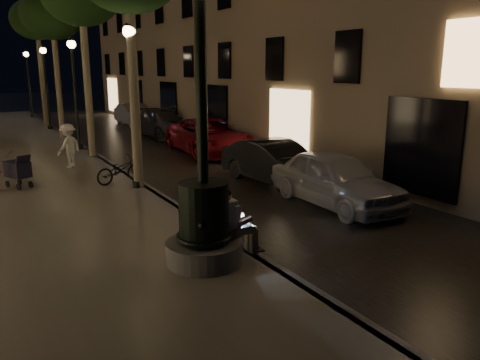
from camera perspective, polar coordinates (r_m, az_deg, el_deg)
ground at (r=21.03m, az=-17.56°, el=2.80°), size 120.00×120.00×0.00m
cobble_lane at (r=21.87m, az=-9.89°, el=3.64°), size 6.00×45.00×0.02m
curb_strip at (r=21.02m, az=-17.58°, el=3.07°), size 0.25×45.00×0.20m
fountain_lamppost at (r=8.38m, az=-4.45°, el=-3.54°), size 1.40×1.40×5.21m
seated_man_laptop at (r=8.74m, az=-0.79°, el=-4.88°), size 0.96×0.32×1.33m
tree_third at (r=25.69m, az=-21.92°, el=18.07°), size 3.00×3.00×7.20m
tree_far at (r=31.64m, az=-23.57°, el=17.41°), size 3.00×3.00×7.50m
lamp_curb_a at (r=13.87m, az=-13.04°, el=11.38°), size 0.36×0.36×4.81m
lamp_curb_b at (r=21.64m, az=-19.57°, el=11.58°), size 0.36×0.36×4.81m
lamp_curb_c at (r=29.52m, az=-22.64°, el=11.62°), size 0.36×0.36×4.81m
lamp_curb_d at (r=37.46m, az=-24.41°, el=11.63°), size 0.36×0.36×4.81m
stroller at (r=15.25m, az=-25.48°, el=1.17°), size 0.73×1.08×1.11m
car_front at (r=12.96m, az=11.52°, el=0.17°), size 1.89×4.40×1.48m
car_second at (r=15.16m, az=4.35°, el=2.17°), size 1.87×4.37×1.40m
car_third at (r=20.60m, az=-3.75°, el=5.34°), size 2.94×5.65×1.52m
car_rear at (r=26.08m, az=-9.48°, el=6.80°), size 2.26×5.06×1.44m
car_fifth at (r=31.85m, az=-12.75°, el=7.79°), size 1.60×4.30×1.40m
pedestrian_white at (r=17.76m, az=-20.15°, el=3.95°), size 1.15×1.06×1.56m
bicycle at (r=14.89m, az=-14.44°, el=1.23°), size 1.66×0.92×0.83m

